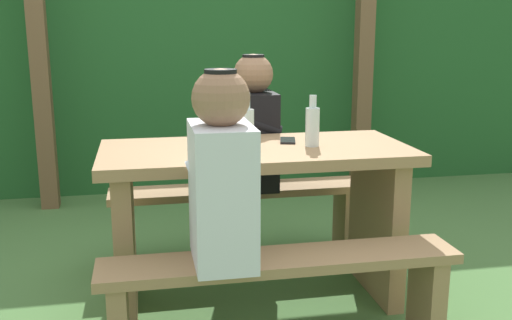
% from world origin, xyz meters
% --- Properties ---
extents(ground_plane, '(12.00, 12.00, 0.00)m').
position_xyz_m(ground_plane, '(0.00, 0.00, 0.00)').
color(ground_plane, '#4C783E').
extents(hedge_backdrop, '(6.40, 0.61, 1.90)m').
position_xyz_m(hedge_backdrop, '(0.00, 2.32, 0.95)').
color(hedge_backdrop, '#235A28').
rests_on(hedge_backdrop, ground_plane).
extents(pergola_post_left, '(0.12, 0.12, 2.03)m').
position_xyz_m(pergola_post_left, '(-1.18, 1.75, 1.01)').
color(pergola_post_left, brown).
rests_on(pergola_post_left, ground_plane).
extents(pergola_post_right, '(0.12, 0.12, 2.03)m').
position_xyz_m(pergola_post_right, '(1.18, 1.75, 1.01)').
color(pergola_post_right, brown).
rests_on(pergola_post_right, ground_plane).
extents(picnic_table, '(1.40, 0.64, 0.75)m').
position_xyz_m(picnic_table, '(0.00, 0.00, 0.51)').
color(picnic_table, '#9E7A51').
rests_on(picnic_table, ground_plane).
extents(bench_near, '(1.40, 0.24, 0.43)m').
position_xyz_m(bench_near, '(0.00, -0.51, 0.31)').
color(bench_near, '#9E7A51').
rests_on(bench_near, ground_plane).
extents(bench_far, '(1.40, 0.24, 0.43)m').
position_xyz_m(bench_far, '(0.00, 0.51, 0.31)').
color(bench_far, '#9E7A51').
rests_on(bench_far, ground_plane).
extents(person_white_shirt, '(0.25, 0.35, 0.72)m').
position_xyz_m(person_white_shirt, '(-0.23, -0.50, 0.76)').
color(person_white_shirt, silver).
rests_on(person_white_shirt, bench_near).
extents(person_black_coat, '(0.25, 0.35, 0.72)m').
position_xyz_m(person_black_coat, '(0.08, 0.50, 0.76)').
color(person_black_coat, black).
rests_on(person_black_coat, bench_far).
extents(drinking_glass, '(0.07, 0.07, 0.10)m').
position_xyz_m(drinking_glass, '(-0.15, 0.02, 0.80)').
color(drinking_glass, silver).
rests_on(drinking_glass, picnic_table).
extents(bottle_left, '(0.06, 0.06, 0.23)m').
position_xyz_m(bottle_left, '(0.26, -0.03, 0.85)').
color(bottle_left, silver).
rests_on(bottle_left, picnic_table).
extents(bottle_right, '(0.07, 0.07, 0.25)m').
position_xyz_m(bottle_right, '(-0.05, -0.04, 0.85)').
color(bottle_right, silver).
rests_on(bottle_right, picnic_table).
extents(cell_phone, '(0.10, 0.15, 0.01)m').
position_xyz_m(cell_phone, '(0.17, 0.10, 0.76)').
color(cell_phone, black).
rests_on(cell_phone, picnic_table).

